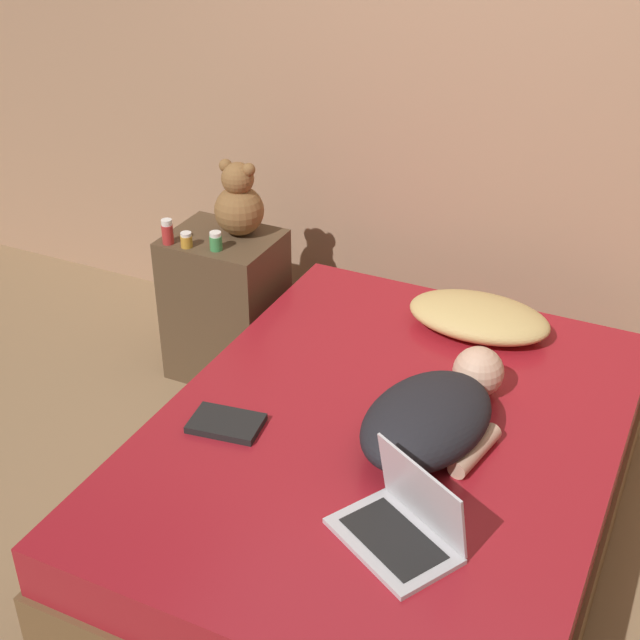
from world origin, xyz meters
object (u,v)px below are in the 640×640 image
at_px(teddy_bear, 239,203).
at_px(laptop, 404,523).
at_px(pillow, 479,317).
at_px(person_lying, 435,414).
at_px(bottle_green, 216,241).
at_px(bottle_amber, 186,240).
at_px(bottle_red, 167,232).
at_px(book, 226,423).

bearing_deg(teddy_bear, laptop, -44.91).
distance_m(pillow, teddy_bear, 1.09).
bearing_deg(teddy_bear, person_lying, -33.01).
distance_m(person_lying, teddy_bear, 1.36).
relative_size(person_lying, bottle_green, 9.29).
xyz_separation_m(bottle_amber, bottle_red, (-0.09, -0.00, 0.02)).
bearing_deg(teddy_bear, book, -62.82).
distance_m(person_lying, bottle_green, 1.26).
distance_m(pillow, bottle_green, 1.09).
xyz_separation_m(person_lying, book, (-0.62, -0.24, -0.08)).
height_order(pillow, bottle_red, bottle_red).
bearing_deg(bottle_red, book, -46.62).
relative_size(person_lying, bottle_red, 6.84).
height_order(teddy_bear, bottle_red, teddy_bear).
bearing_deg(pillow, bottle_green, -172.02).
height_order(bottle_amber, bottle_green, bottle_green).
bearing_deg(person_lying, laptop, -70.45).
bearing_deg(pillow, book, -120.73).
bearing_deg(bottle_green, teddy_bear, 87.06).
xyz_separation_m(bottle_amber, bottle_green, (0.12, 0.03, 0.01)).
xyz_separation_m(laptop, teddy_bear, (-1.19, 1.19, 0.27)).
bearing_deg(book, bottle_red, 133.38).
height_order(bottle_green, book, bottle_green).
distance_m(person_lying, bottle_red, 1.44).
distance_m(teddy_bear, book, 1.13).
height_order(person_lying, laptop, laptop).
xyz_separation_m(bottle_green, bottle_red, (-0.21, -0.03, 0.01)).
xyz_separation_m(teddy_bear, book, (0.50, -0.97, -0.31)).
distance_m(bottle_green, book, 0.96).
bearing_deg(teddy_bear, pillow, -1.57).
bearing_deg(bottle_red, person_lying, -21.11).
height_order(pillow, bottle_amber, bottle_amber).
bearing_deg(laptop, bottle_red, 174.95).
distance_m(teddy_bear, bottle_green, 0.20).
bearing_deg(bottle_amber, bottle_red, -176.70).
bearing_deg(book, pillow, 59.27).
relative_size(bottle_green, book, 0.31).
xyz_separation_m(pillow, teddy_bear, (-1.05, 0.03, 0.26)).
relative_size(bottle_amber, bottle_red, 0.60).
xyz_separation_m(teddy_bear, bottle_amber, (-0.13, -0.21, -0.11)).
xyz_separation_m(pillow, bottle_red, (-1.27, -0.18, 0.18)).
relative_size(person_lying, laptop, 1.74).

